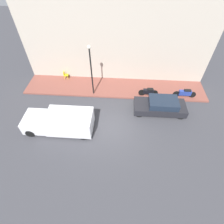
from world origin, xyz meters
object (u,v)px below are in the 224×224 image
cafe_chair (65,75)px  motorcycle_blue (185,93)px  motorcycle_black (148,92)px  delivery_van (60,122)px  parked_car (161,106)px  streetlamp (91,66)px

cafe_chair → motorcycle_blue: bearing=-100.1°
motorcycle_black → cafe_chair: bearing=75.8°
motorcycle_blue → motorcycle_black: size_ratio=1.15×
delivery_van → parked_car: bearing=-72.6°
parked_car → delivery_van: (-2.52, 8.03, 0.23)m
parked_car → streetlamp: (1.81, 6.08, 2.50)m
delivery_van → cafe_chair: size_ratio=6.48×
motorcycle_black → streetlamp: (-0.03, 5.18, 2.54)m
parked_car → streetlamp: streetlamp is taller
motorcycle_blue → motorcycle_black: motorcycle_blue is taller
delivery_van → motorcycle_blue: 11.37m
motorcycle_blue → streetlamp: (-0.05, 8.54, 2.52)m
parked_car → motorcycle_black: size_ratio=2.44×
delivery_van → streetlamp: 5.26m
cafe_chair → motorcycle_black: bearing=-104.2°
streetlamp → cafe_chair: size_ratio=5.87×
parked_car → motorcycle_blue: bearing=-52.9°
delivery_van → motorcycle_blue: delivery_van is taller
cafe_chair → delivery_van: bearing=-168.9°
streetlamp → motorcycle_blue: bearing=-89.6°
parked_car → delivery_van: delivery_van is taller
motorcycle_blue → parked_car: bearing=127.1°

